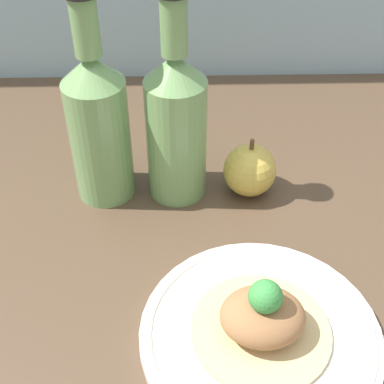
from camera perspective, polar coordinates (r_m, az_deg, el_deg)
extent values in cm
cube|color=brown|center=(63.89, -1.44, -12.39)|extent=(180.00, 110.00, 4.00)
cylinder|color=silver|center=(59.10, 7.26, -14.87)|extent=(25.63, 25.63, 1.28)
torus|color=silver|center=(58.74, 7.29, -14.62)|extent=(24.47, 24.47, 0.90)
cylinder|color=#D6BC7F|center=(58.41, 7.33, -14.40)|extent=(14.82, 14.82, 0.40)
ellipsoid|color=#9E6B42|center=(56.47, 7.54, -13.01)|extent=(8.83, 7.51, 4.41)
sphere|color=green|center=(53.90, 7.84, -10.98)|extent=(3.45, 3.45, 3.45)
cylinder|color=#729E5B|center=(71.30, -9.71, 5.44)|extent=(7.97, 7.97, 17.01)
cone|color=#729E5B|center=(65.96, -10.72, 12.74)|extent=(7.97, 7.97, 3.59)
cylinder|color=#729E5B|center=(63.69, -11.33, 16.93)|extent=(3.19, 3.19, 7.02)
cylinder|color=#729E5B|center=(70.51, -2.01, 5.62)|extent=(7.97, 7.97, 17.01)
cone|color=#729E5B|center=(65.11, -2.22, 13.04)|extent=(7.97, 7.97, 3.59)
cylinder|color=#729E5B|center=(62.81, -2.35, 17.32)|extent=(3.19, 3.19, 7.02)
sphere|color=gold|center=(73.54, 6.17, 2.34)|extent=(7.29, 7.29, 7.29)
cylinder|color=brown|center=(71.00, 6.42, 5.00)|extent=(0.58, 0.58, 1.64)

